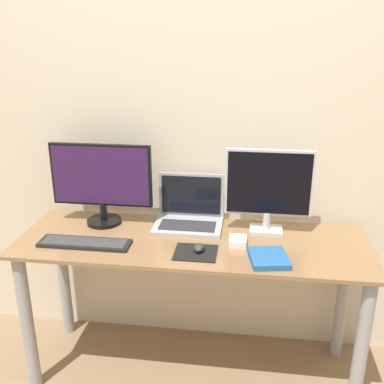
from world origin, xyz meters
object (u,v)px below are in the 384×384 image
Objects in this scene: monitor_left at (101,181)px; laptop at (189,213)px; book at (269,258)px; keyboard at (85,243)px; mouse at (199,248)px; power_brick at (238,241)px; monitor_right at (268,188)px.

monitor_left is 0.48m from laptop.
book is at bearing -19.64° from monitor_left.
laptop is 0.80× the size of keyboard.
mouse is at bearing -0.26° from keyboard.
keyboard is at bearing -92.48° from monitor_left.
power_brick is at bearing 30.73° from mouse.
monitor_left is 0.35m from keyboard.
keyboard is at bearing -146.03° from laptop.
keyboard is at bearing 177.15° from book.
book is (0.01, -0.31, -0.23)m from monitor_right.
monitor_right is 5.92× the size of mouse.
mouse is at bearing 172.71° from book.
mouse is 0.75× the size of power_brick.
laptop reaches higher than keyboard.
monitor_left is 5.46× the size of power_brick.
mouse reaches higher than power_brick.
book reaches higher than keyboard.
monitor_right is 4.45× the size of power_brick.
monitor_right is at bearing 91.14° from book.
monitor_left is at bearing 153.81° from mouse.
monitor_right is at bearing 0.00° from monitor_left.
power_brick is at bearing -12.70° from monitor_left.
laptop is 0.54m from book.
monitor_left reaches higher than mouse.
monitor_right is 0.98× the size of keyboard.
book is at bearing -7.29° from mouse.
power_brick reaches higher than book.
mouse is (-0.31, -0.27, -0.22)m from monitor_right.
laptop is (0.45, 0.05, -0.17)m from monitor_left.
keyboard is 0.87m from book.
monitor_left is at bearing -173.85° from laptop.
power_brick is (0.71, -0.16, -0.22)m from monitor_left.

